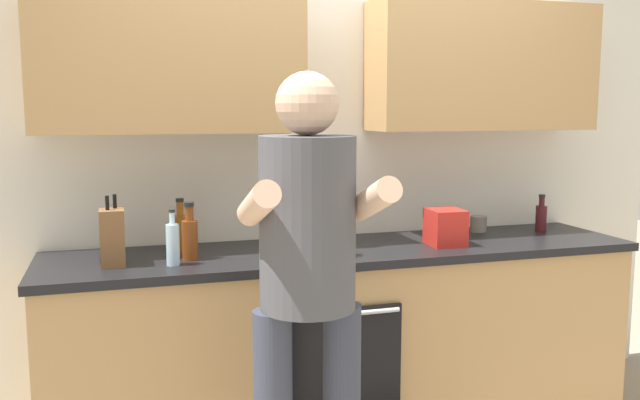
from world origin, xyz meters
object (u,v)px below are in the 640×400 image
bottle_soda (345,216)px  grocery_bag_crisps (445,227)px  person_standing (308,269)px  bottle_juice (307,233)px  bottle_syrup (181,231)px  knife_block (112,237)px  bottle_wine (541,217)px  cup_ceramic (314,235)px  cup_coffee (344,246)px  cup_stoneware (478,224)px  bottle_vinegar (190,236)px  bottle_water (173,243)px

bottle_soda → grocery_bag_crisps: bearing=-8.6°
person_standing → bottle_juice: (0.19, 0.68, -0.00)m
bottle_syrup → knife_block: 0.37m
bottle_wine → cup_ceramic: bearing=177.9°
person_standing → cup_coffee: bearing=60.2°
cup_stoneware → grocery_bag_crisps: grocery_bag_crisps is taller
bottle_wine → knife_block: (-2.22, -0.15, 0.04)m
bottle_juice → cup_ceramic: (0.10, 0.22, -0.05)m
bottle_juice → knife_block: bearing=178.8°
bottle_wine → cup_ceramic: (-1.27, 0.05, -0.04)m
person_standing → knife_block: (-0.66, 0.70, 0.02)m
bottle_vinegar → cup_coffee: (0.67, -0.13, -0.06)m
bottle_vinegar → cup_ceramic: 0.65m
bottle_soda → bottle_syrup: (-0.76, 0.16, -0.06)m
bottle_vinegar → cup_ceramic: (0.62, 0.18, -0.06)m
bottle_soda → bottle_wine: size_ratio=1.79×
cup_coffee → bottle_vinegar: bearing=169.2°
cup_ceramic → cup_coffee: 0.32m
cup_coffee → knife_block: knife_block is taller
person_standing → bottle_vinegar: size_ratio=6.59×
bottle_vinegar → bottle_syrup: 0.20m
bottle_wine → bottle_vinegar: size_ratio=0.79×
bottle_soda → cup_coffee: (-0.06, -0.17, -0.11)m
cup_stoneware → bottle_soda: bearing=-166.7°
grocery_bag_crisps → bottle_water: bearing=-177.8°
bottle_juice → knife_block: knife_block is taller
cup_coffee → bottle_wine: bearing=12.3°
grocery_bag_crisps → knife_block: bearing=179.2°
bottle_soda → grocery_bag_crisps: (0.49, -0.07, -0.07)m
bottle_water → bottle_juice: bearing=5.0°
cup_coffee → grocery_bag_crisps: bearing=9.5°
bottle_water → grocery_bag_crisps: bottle_water is taller
person_standing → bottle_syrup: 0.98m
bottle_vinegar → bottle_juice: (0.53, -0.03, -0.01)m
bottle_wine → bottle_syrup: (-1.91, 0.06, 0.01)m
person_standing → cup_stoneware: (1.23, 0.95, -0.05)m
bottle_soda → grocery_bag_crisps: bottle_soda is taller
bottle_soda → cup_stoneware: bearing=13.3°
bottle_vinegar → bottle_soda: bearing=3.0°
grocery_bag_crisps → bottle_vinegar: bearing=178.3°
cup_stoneware → person_standing: bearing=-142.4°
bottle_water → grocery_bag_crisps: size_ratio=1.30×
bottle_wine → bottle_juice: bottle_juice is taller
knife_block → bottle_water: bearing=-16.2°
cup_ceramic → cup_stoneware: bearing=3.0°
bottle_vinegar → grocery_bag_crisps: (1.23, -0.04, -0.02)m
bottle_soda → cup_coffee: 0.21m
cup_stoneware → knife_block: knife_block is taller
bottle_water → cup_ceramic: 0.76m
bottle_water → bottle_vinegar: size_ratio=0.94×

